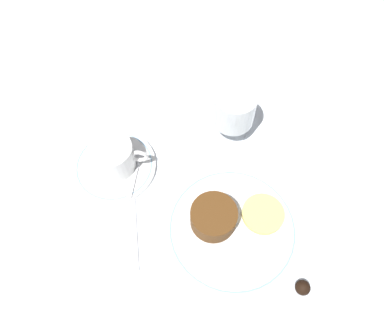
{
  "coord_description": "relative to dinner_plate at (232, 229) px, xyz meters",
  "views": [
    {
      "loc": [
        -0.05,
        -0.25,
        0.65
      ],
      "look_at": [
        -0.05,
        0.07,
        0.04
      ],
      "focal_mm": 35.0,
      "sensor_mm": 36.0,
      "label": 1
    }
  ],
  "objects": [
    {
      "name": "ground_plane",
      "position": [
        -0.02,
        0.04,
        -0.01
      ],
      "size": [
        3.0,
        3.0,
        0.0
      ],
      "primitive_type": "plane",
      "color": "white"
    },
    {
      "name": "dinner_plate",
      "position": [
        0.0,
        0.0,
        0.0
      ],
      "size": [
        0.24,
        0.24,
        0.01
      ],
      "color": "white",
      "rests_on": "ground_plane"
    },
    {
      "name": "saucer",
      "position": [
        -0.22,
        0.12,
        -0.0
      ],
      "size": [
        0.16,
        0.16,
        0.01
      ],
      "color": "white",
      "rests_on": "ground_plane"
    },
    {
      "name": "coffee_cup",
      "position": [
        -0.22,
        0.12,
        0.04
      ],
      "size": [
        0.11,
        0.08,
        0.06
      ],
      "color": "white",
      "rests_on": "saucer"
    },
    {
      "name": "spoon",
      "position": [
        -0.18,
        0.12,
        0.0
      ],
      "size": [
        0.02,
        0.1,
        0.0
      ],
      "color": "silver",
      "rests_on": "saucer"
    },
    {
      "name": "wine_glass",
      "position": [
        0.0,
        0.21,
        0.07
      ],
      "size": [
        0.08,
        0.08,
        0.12
      ],
      "color": "silver",
      "rests_on": "ground_plane"
    },
    {
      "name": "fork",
      "position": [
        -0.18,
        0.04,
        -0.01
      ],
      "size": [
        0.04,
        0.2,
        0.01
      ],
      "color": "silver",
      "rests_on": "ground_plane"
    },
    {
      "name": "dessert_cake",
      "position": [
        -0.03,
        0.01,
        0.03
      ],
      "size": [
        0.08,
        0.08,
        0.04
      ],
      "color": "#563314",
      "rests_on": "dinner_plate"
    },
    {
      "name": "pineapple_slice",
      "position": [
        0.06,
        0.03,
        0.01
      ],
      "size": [
        0.08,
        0.08,
        0.01
      ],
      "color": "#EFE075",
      "rests_on": "dinner_plate"
    },
    {
      "name": "chocolate_truffle",
      "position": [
        0.11,
        -0.1,
        0.0
      ],
      "size": [
        0.03,
        0.03,
        0.03
      ],
      "color": "black",
      "rests_on": "ground_plane"
    }
  ]
}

